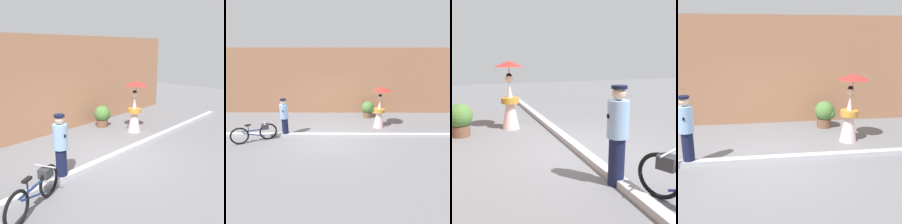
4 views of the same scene
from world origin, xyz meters
The scene contains 6 objects.
ground_plane centered at (0.00, 0.00, 0.00)m, with size 30.00×30.00×0.00m, color slate.
building_wall centered at (0.00, 3.30, 1.76)m, with size 14.00×0.40×3.52m, color #9E6B4C.
sidewalk_curb centered at (0.00, 0.00, 0.06)m, with size 14.00×0.20×0.12m, color #B2B2B7.
person_officer centered at (-1.76, 0.05, 0.86)m, with size 0.34×0.38×1.61m.
person_with_parasol centered at (2.38, 1.05, 0.96)m, with size 0.82×0.82×1.90m.
potted_plant_by_door centered at (2.03, 2.38, 0.46)m, with size 0.65×0.63×0.85m.
Camera 4 is at (-0.31, -6.26, 2.87)m, focal length 45.96 mm.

